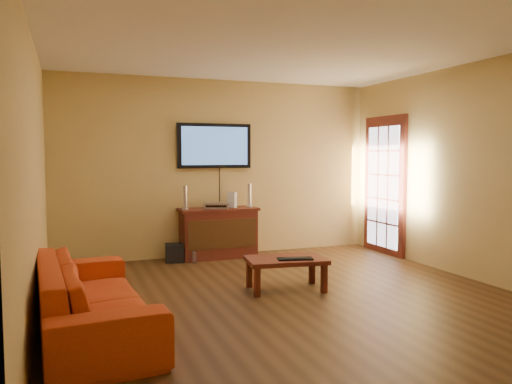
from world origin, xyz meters
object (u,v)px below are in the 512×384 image
sofa (92,284)px  bottle (194,257)px  speaker_right (249,196)px  speaker_left (185,199)px  subwoofer (174,253)px  media_console (219,233)px  television (215,146)px  av_receiver (217,205)px  coffee_table (286,263)px  game_console (232,200)px  keyboard (295,259)px

sofa → bottle: (1.50, 2.42, -0.35)m
speaker_right → bottle: bearing=-164.6°
speaker_left → bottle: bearing=-77.1°
speaker_right → subwoofer: size_ratio=1.38×
media_console → sofa: size_ratio=0.54×
television → av_receiver: (-0.02, -0.18, -0.90)m
speaker_left → coffee_table: bearing=-70.6°
av_receiver → bottle: 0.87m
av_receiver → bottle: av_receiver is taller
speaker_right → bottle: 1.29m
media_console → bottle: 0.59m
television → bottle: television is taller
speaker_left → speaker_right: speaker_right is taller
media_console → coffee_table: 2.02m
subwoofer → coffee_table: bearing=-56.2°
game_console → subwoofer: bearing=161.5°
coffee_table → speaker_right: speaker_right is taller
subwoofer → bottle: size_ratio=1.44×
bottle → keyboard: size_ratio=0.43×
av_receiver → subwoofer: size_ratio=1.39×
sofa → keyboard: size_ratio=5.27×
television → av_receiver: 0.91m
television → speaker_right: bearing=-19.9°
subwoofer → bottle: subwoofer is taller
game_console → bottle: 1.07m
sofa → subwoofer: 2.93m
keyboard → media_console: bearing=97.3°
television → speaker_left: bearing=-160.9°
coffee_table → sofa: 2.25m
sofa → subwoofer: size_ratio=8.51×
speaker_left → game_console: (0.73, 0.02, -0.04)m
bottle → coffee_table: bearing=-69.7°
sofa → bottle: 2.87m
keyboard → av_receiver: bearing=97.8°
sofa → bottle: size_ratio=12.22×
game_console → keyboard: game_console is taller
media_console → subwoofer: 0.73m
game_console → keyboard: size_ratio=0.56×
subwoofer → sofa: bearing=-106.2°
media_console → subwoofer: bearing=-176.0°
game_console → television: bearing=122.1°
sofa → speaker_left: 3.09m
speaker_left → subwoofer: (-0.18, -0.06, -0.78)m
speaker_right → media_console: bearing=-179.2°
subwoofer → television: bearing=28.3°
speaker_right → keyboard: 2.22m
television → sofa: bearing=-124.1°
media_console → television: (-0.00, 0.19, 1.31)m
media_console → game_console: size_ratio=5.11×
media_console → subwoofer: size_ratio=4.59×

